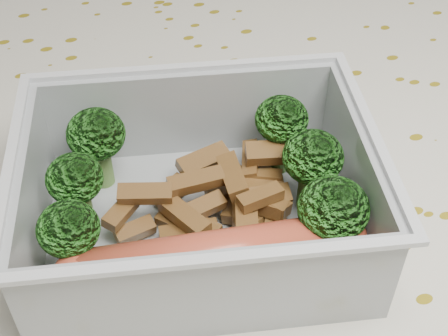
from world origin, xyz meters
name	(u,v)px	position (x,y,z in m)	size (l,w,h in m)	color
dining_table	(224,272)	(0.00, 0.00, 0.67)	(1.40, 0.90, 0.75)	brown
tablecloth	(224,226)	(0.00, 0.00, 0.72)	(1.46, 0.96, 0.19)	silver
lunch_container	(199,205)	(-0.03, -0.03, 0.78)	(0.22, 0.19, 0.07)	silver
broccoli_florets	(208,174)	(-0.02, -0.03, 0.80)	(0.17, 0.14, 0.05)	#608C3F
meat_pile	(226,197)	(-0.01, -0.03, 0.78)	(0.12, 0.08, 0.03)	brown
sausage	(214,257)	(-0.03, -0.07, 0.78)	(0.16, 0.05, 0.03)	#BD472D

